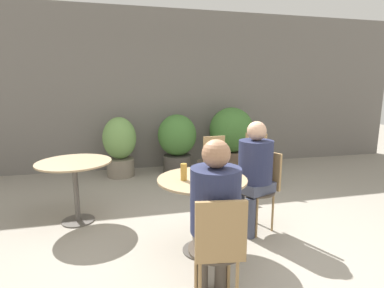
{
  "coord_description": "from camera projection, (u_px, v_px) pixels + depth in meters",
  "views": [
    {
      "loc": [
        -0.96,
        -2.36,
        1.55
      ],
      "look_at": [
        -0.25,
        0.6,
        0.98
      ],
      "focal_mm": 28.0,
      "sensor_mm": 36.0,
      "label": 1
    }
  ],
  "objects": [
    {
      "name": "bistro_chair_1",
      "position": [
        263.0,
        183.0,
        3.27
      ],
      "size": [
        0.43,
        0.42,
        0.86
      ],
      "rotation": [
        0.0,
        0.0,
        -1.19
      ],
      "color": "#42382D",
      "rests_on": "ground_plane"
    },
    {
      "name": "bistro_chair_0",
      "position": [
        218.0,
        245.0,
        1.98
      ],
      "size": [
        0.39,
        0.4,
        0.86
      ],
      "rotation": [
        0.0,
        0.0,
        -3.28
      ],
      "color": "#42382D",
      "rests_on": "ground_plane"
    },
    {
      "name": "storefront_wall",
      "position": [
        170.0,
        90.0,
        5.79
      ],
      "size": [
        10.0,
        0.06,
        3.0
      ],
      "color": "slate",
      "rests_on": "ground_plane"
    },
    {
      "name": "beer_glass_0",
      "position": [
        184.0,
        172.0,
        2.69
      ],
      "size": [
        0.06,
        0.06,
        0.15
      ],
      "color": "#B28433",
      "rests_on": "cafe_table_near"
    },
    {
      "name": "ground_plane",
      "position": [
        233.0,
        258.0,
        2.76
      ],
      "size": [
        20.0,
        20.0,
        0.0
      ],
      "primitive_type": "plane",
      "color": "gray"
    },
    {
      "name": "bistro_chair_2",
      "position": [
        212.0,
        158.0,
        4.44
      ],
      "size": [
        0.39,
        0.4,
        0.86
      ],
      "rotation": [
        0.0,
        0.0,
        3.23
      ],
      "color": "#42382D",
      "rests_on": "ground_plane"
    },
    {
      "name": "beer_glass_1",
      "position": [
        219.0,
        167.0,
        2.81
      ],
      "size": [
        0.07,
        0.07,
        0.18
      ],
      "color": "silver",
      "rests_on": "cafe_table_near"
    },
    {
      "name": "potted_plant_2",
      "position": [
        231.0,
        133.0,
        5.71
      ],
      "size": [
        0.83,
        0.83,
        1.19
      ],
      "color": "brown",
      "rests_on": "ground_plane"
    },
    {
      "name": "cafe_table_far",
      "position": [
        75.0,
        173.0,
        3.42
      ],
      "size": [
        0.83,
        0.83,
        0.73
      ],
      "color": "#514C47",
      "rests_on": "ground_plane"
    },
    {
      "name": "bistro_chair_3",
      "position": [
        257.0,
        154.0,
        4.72
      ],
      "size": [
        0.44,
        0.44,
        0.86
      ],
      "rotation": [
        0.0,
        0.0,
        2.5
      ],
      "color": "#42382D",
      "rests_on": "ground_plane"
    },
    {
      "name": "potted_plant_0",
      "position": [
        120.0,
        145.0,
        5.25
      ],
      "size": [
        0.58,
        0.58,
        1.05
      ],
      "color": "slate",
      "rests_on": "ground_plane"
    },
    {
      "name": "seated_person_0",
      "position": [
        215.0,
        209.0,
        2.08
      ],
      "size": [
        0.35,
        0.38,
        1.21
      ],
      "rotation": [
        0.0,
        0.0,
        3.0
      ],
      "color": "brown",
      "rests_on": "ground_plane"
    },
    {
      "name": "cafe_table_near",
      "position": [
        202.0,
        193.0,
        2.79
      ],
      "size": [
        0.83,
        0.83,
        0.73
      ],
      "color": "#514C47",
      "rests_on": "ground_plane"
    },
    {
      "name": "potted_plant_1",
      "position": [
        177.0,
        141.0,
        5.47
      ],
      "size": [
        0.7,
        0.7,
        1.08
      ],
      "color": "#47423D",
      "rests_on": "ground_plane"
    },
    {
      "name": "seated_person_1",
      "position": [
        254.0,
        168.0,
        3.16
      ],
      "size": [
        0.43,
        0.41,
        1.21
      ],
      "rotation": [
        0.0,
        0.0,
        -1.19
      ],
      "color": "#42475B",
      "rests_on": "ground_plane"
    }
  ]
}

